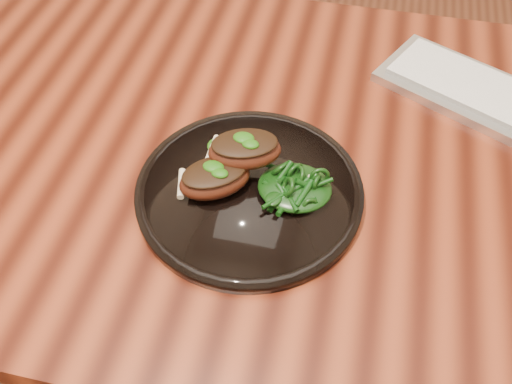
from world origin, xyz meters
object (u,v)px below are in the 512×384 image
lamb_chop_front (214,178)px  greens_heap (295,184)px  plate (249,192)px  desk (271,183)px

lamb_chop_front → greens_heap: 0.11m
plate → greens_heap: greens_heap is taller
plate → lamb_chop_front: lamb_chop_front is taller
desk → greens_heap: greens_heap is taller
lamb_chop_front → desk: bearing=63.7°
greens_heap → lamb_chop_front: bearing=-171.0°
desk → greens_heap: size_ratio=16.21×
desk → lamb_chop_front: bearing=-116.3°
plate → lamb_chop_front: (-0.04, -0.01, 0.03)m
desk → plate: plate is taller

